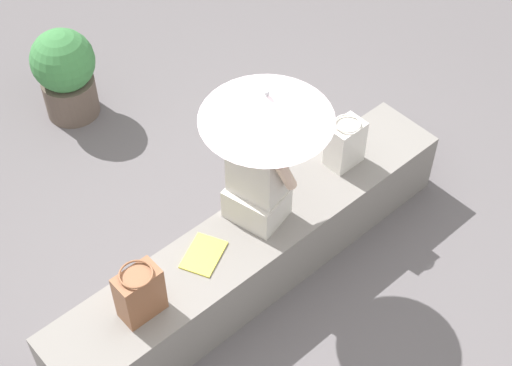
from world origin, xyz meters
TOP-DOWN VIEW (x-y plane):
  - ground_plane at (0.00, 0.00)m, footprint 14.00×14.00m
  - stone_bench at (0.00, 0.00)m, footprint 2.91×0.50m
  - person_seated at (0.08, 0.08)m, footprint 0.35×0.50m
  - parasol at (0.14, 0.06)m, footprint 0.77×0.77m
  - handbag_black at (0.81, 0.04)m, footprint 0.23×0.17m
  - tote_bag_canvas at (-0.87, -0.03)m, footprint 0.25×0.19m
  - magazine at (-0.37, 0.05)m, footprint 0.34×0.30m
  - planter_near at (-0.02, 2.14)m, footprint 0.49×0.49m

SIDE VIEW (x-z plane):
  - ground_plane at x=0.00m, z-range 0.00..0.00m
  - stone_bench at x=0.00m, z-range 0.00..0.48m
  - planter_near at x=-0.02m, z-range 0.02..0.78m
  - magazine at x=-0.37m, z-range 0.48..0.49m
  - handbag_black at x=0.81m, z-range 0.47..0.82m
  - tote_bag_canvas at x=-0.87m, z-range 0.47..0.83m
  - person_seated at x=0.08m, z-range 0.41..1.31m
  - parasol at x=0.14m, z-range 0.85..1.84m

